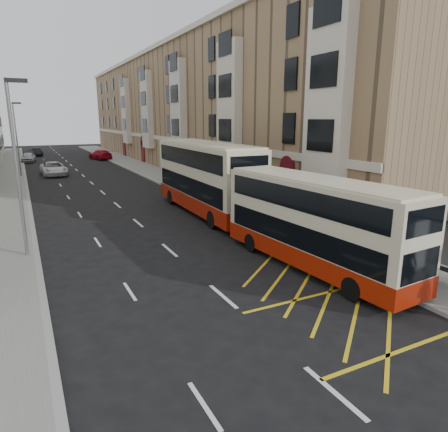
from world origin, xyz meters
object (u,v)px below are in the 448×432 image
pedestrian_far (345,239)px  car_red (100,155)px  street_lamp_near (17,160)px  double_decker_rear (206,178)px  street_lamp_far (17,135)px  double_decker_front (314,223)px  pedestrian_mid (374,235)px  car_dark (36,152)px  car_silver (29,157)px  white_van (54,169)px

pedestrian_far → car_red: (-1.55, 53.20, -0.28)m
street_lamp_near → double_decker_rear: street_lamp_near is taller
street_lamp_far → double_decker_front: bearing=-73.2°
pedestrian_mid → car_dark: pedestrian_mid is taller
street_lamp_far → car_red: 20.18m
pedestrian_far → car_silver: bearing=-78.3°
street_lamp_near → white_van: 30.18m
double_decker_front → pedestrian_mid: size_ratio=5.77×
double_decker_front → pedestrian_mid: 3.82m
pedestrian_mid → double_decker_rear: bearing=85.5°
car_silver → car_red: size_ratio=0.82×
white_van → car_silver: bearing=94.8°
street_lamp_far → street_lamp_near: bearing=-90.0°
double_decker_front → street_lamp_near: bearing=143.4°
car_dark → car_silver: bearing=-108.0°
street_lamp_near → car_red: (11.55, 46.10, -3.87)m
double_decker_front → pedestrian_mid: bearing=-4.5°
street_lamp_near → pedestrian_far: street_lamp_near is taller
pedestrian_mid → car_silver: (-13.73, 53.86, -0.29)m
street_lamp_near → pedestrian_mid: bearing=-25.8°
street_lamp_near → double_decker_front: 13.53m
pedestrian_far → pedestrian_mid: bearing=176.5°
car_silver → car_red: bearing=4.5°
car_dark → car_red: size_ratio=0.77×
car_silver → pedestrian_mid: bearing=-68.1°
car_dark → street_lamp_far: bearing=-105.8°
double_decker_front → pedestrian_far: bearing=-2.5°
white_van → car_dark: bearing=88.9°
white_van → car_dark: white_van is taller
double_decker_front → double_decker_rear: bearing=85.2°
pedestrian_far → car_dark: 65.44m
double_decker_rear → pedestrian_mid: bearing=-72.1°
pedestrian_far → street_lamp_near: bearing=-29.3°
pedestrian_far → car_red: pedestrian_far is taller
street_lamp_near → street_lamp_far: size_ratio=1.00×
white_van → double_decker_front: bearing=-80.8°
double_decker_rear → car_dark: size_ratio=2.98×
street_lamp_near → pedestrian_far: bearing=-28.5°
white_van → pedestrian_far: bearing=-77.9°
car_dark → double_decker_rear: bearing=-91.0°
car_red → pedestrian_far: bearing=77.9°
street_lamp_near → double_decker_front: street_lamp_near is taller
white_van → car_dark: 27.76m
street_lamp_far → car_silver: size_ratio=1.84×
double_decker_rear → car_silver: (-10.20, 42.13, -1.74)m
street_lamp_near → white_van: size_ratio=1.43×
pedestrian_mid → street_lamp_near: bearing=133.0°
street_lamp_far → double_decker_rear: street_lamp_far is taller
white_van → car_red: bearing=60.8°
double_decker_rear → pedestrian_mid: 12.33m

